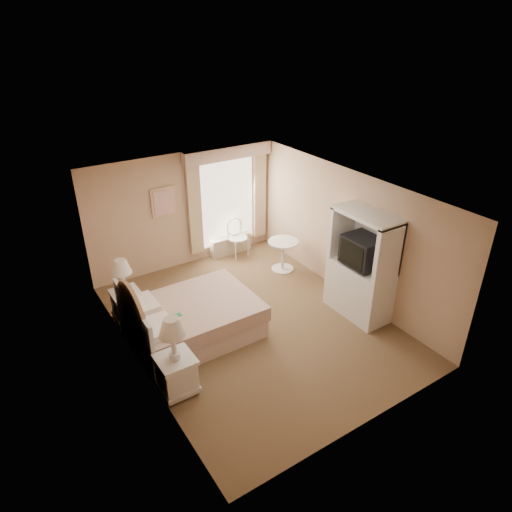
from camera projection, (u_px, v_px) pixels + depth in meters
room at (253, 262)px, 7.66m from camera, size 4.21×5.51×2.51m
window at (229, 198)px, 10.09m from camera, size 2.05×0.22×2.51m
framed_art at (163, 202)px, 9.31m from camera, size 0.52×0.04×0.62m
bed at (189, 319)px, 7.76m from camera, size 2.11×1.62×1.44m
nightstand_near at (176, 365)px, 6.54m from camera, size 0.53×0.53×1.27m
nightstand_far at (126, 297)px, 8.17m from camera, size 0.49×0.49×1.19m
round_table at (283, 251)px, 9.78m from camera, size 0.65×0.65×0.68m
cafe_chair at (236, 234)px, 10.36m from camera, size 0.44×0.44×0.90m
armoire at (361, 273)px, 8.17m from camera, size 0.60×1.20×2.00m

